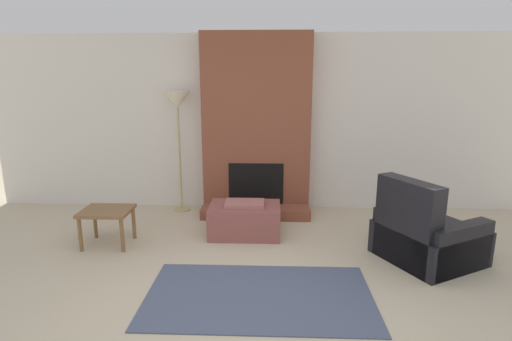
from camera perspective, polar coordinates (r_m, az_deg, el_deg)
ground_plane at (r=3.48m, az=-1.92°, el=-21.49°), size 24.00×24.00×0.00m
wall_back at (r=6.04m, az=0.13°, el=6.75°), size 8.06×0.06×2.60m
fireplace at (r=5.84m, az=0.05°, el=5.73°), size 1.56×0.68×2.60m
ottoman at (r=5.14m, az=-1.61°, el=-6.99°), size 0.90×0.58×0.44m
armchair at (r=4.80m, az=22.85°, el=-8.71°), size 1.24×1.24×0.94m
side_table at (r=5.11m, az=-20.54°, el=-5.97°), size 0.57×0.48×0.45m
floor_lamp_left at (r=5.92m, az=-11.16°, el=9.13°), size 0.38×0.38×1.78m
area_rug at (r=3.88m, az=0.45°, el=-17.45°), size 2.09×1.18×0.01m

